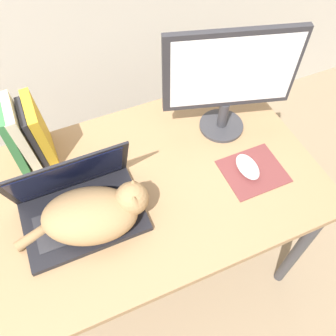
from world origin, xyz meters
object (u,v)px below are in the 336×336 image
object	(u,v)px
cat	(95,213)
external_monitor	(230,78)
computer_mouse	(248,167)
laptop	(79,204)
book_row	(26,133)

from	to	relation	value
cat	external_monitor	bearing A→B (deg)	20.88
cat	computer_mouse	bearing A→B (deg)	-0.71
external_monitor	laptop	bearing A→B (deg)	-165.74
computer_mouse	book_row	size ratio (longest dim) A/B	0.46
cat	computer_mouse	size ratio (longest dim) A/B	3.71
book_row	external_monitor	bearing A→B (deg)	-11.87
external_monitor	computer_mouse	xyz separation A→B (m)	(-0.02, -0.21, -0.21)
cat	external_monitor	size ratio (longest dim) A/B	0.97
computer_mouse	book_row	xyz separation A→B (m)	(-0.64, 0.35, 0.09)
external_monitor	cat	bearing A→B (deg)	-159.12
laptop	book_row	bearing A→B (deg)	106.89
laptop	external_monitor	size ratio (longest dim) A/B	0.85
laptop	external_monitor	xyz separation A→B (m)	(0.57, 0.15, 0.18)
laptop	book_row	world-z (taller)	laptop
laptop	cat	size ratio (longest dim) A/B	0.88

